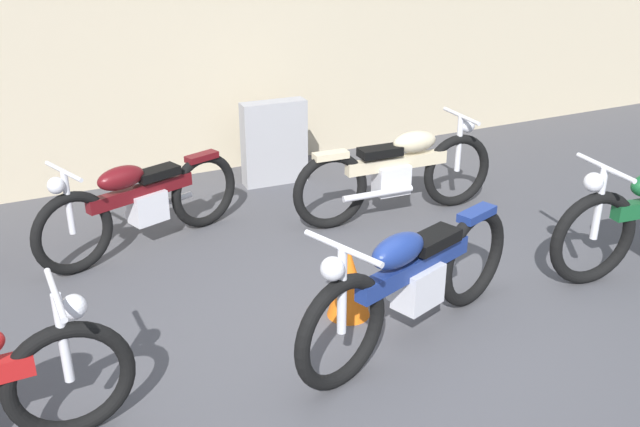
{
  "coord_description": "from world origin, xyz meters",
  "views": [
    {
      "loc": [
        -2.23,
        -3.83,
        2.82
      ],
      "look_at": [
        0.03,
        0.84,
        0.55
      ],
      "focal_mm": 39.97,
      "sensor_mm": 36.0,
      "label": 1
    }
  ],
  "objects": [
    {
      "name": "ground_plane",
      "position": [
        0.0,
        0.0,
        0.0
      ],
      "size": [
        40.0,
        40.0,
        0.0
      ],
      "primitive_type": "plane",
      "color": "#47474C"
    },
    {
      "name": "building_wall",
      "position": [
        0.0,
        3.75,
        1.31
      ],
      "size": [
        18.0,
        0.3,
        2.62
      ],
      "primitive_type": "cube",
      "color": "beige",
      "rests_on": "ground_plane"
    },
    {
      "name": "stone_marker",
      "position": [
        0.52,
        2.95,
        0.45
      ],
      "size": [
        0.71,
        0.23,
        0.91
      ],
      "primitive_type": "cube",
      "rotation": [
        0.0,
        0.0,
        -0.05
      ],
      "color": "#9E9EA3",
      "rests_on": "ground_plane"
    },
    {
      "name": "traffic_cone",
      "position": [
        -0.05,
        0.19,
        0.28
      ],
      "size": [
        0.32,
        0.32,
        0.55
      ],
      "primitive_type": "cone",
      "color": "orange",
      "rests_on": "ground_plane"
    },
    {
      "name": "motorcycle_cream",
      "position": [
        1.23,
        1.59,
        0.46
      ],
      "size": [
        2.12,
        0.59,
        0.95
      ],
      "rotation": [
        0.0,
        0.0,
        -0.05
      ],
      "color": "black",
      "rests_on": "ground_plane"
    },
    {
      "name": "motorcycle_blue",
      "position": [
        0.18,
        -0.3,
        0.47
      ],
      "size": [
        2.11,
        0.93,
        0.98
      ],
      "rotation": [
        0.0,
        0.0,
        3.47
      ],
      "color": "black",
      "rests_on": "ground_plane"
    },
    {
      "name": "motorcycle_maroon",
      "position": [
        -1.15,
        1.97,
        0.44
      ],
      "size": [
        1.94,
        0.87,
        0.91
      ],
      "rotation": [
        0.0,
        0.0,
        3.48
      ],
      "color": "black",
      "rests_on": "ground_plane"
    }
  ]
}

